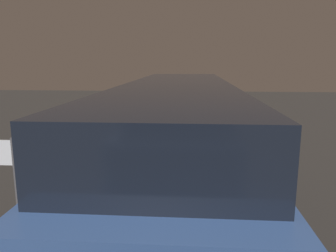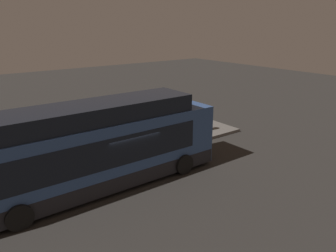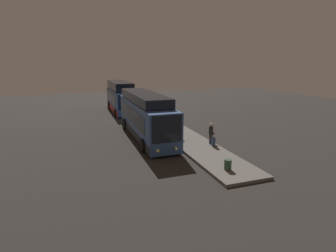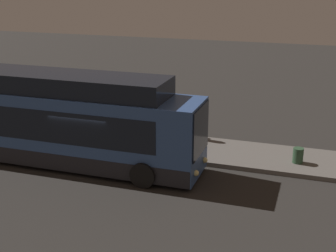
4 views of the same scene
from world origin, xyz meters
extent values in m
plane|color=#2B2826|center=(0.00, 0.00, 0.00)|extent=(80.00, 80.00, 0.00)
cube|color=#605B56|center=(0.00, 3.17, 0.10)|extent=(20.00, 3.14, 0.20)
cube|color=#33518C|center=(-1.30, 0.11, 1.67)|extent=(11.84, 2.46, 2.98)
cube|color=black|center=(-1.30, 0.11, 0.53)|extent=(11.78, 2.48, 0.70)
cube|color=black|center=(-1.59, 0.11, 2.02)|extent=(9.71, 2.49, 1.31)
cube|color=black|center=(4.64, 0.11, 2.10)|extent=(0.06, 2.16, 1.91)
sphere|color=#F9E58C|center=(4.66, 0.78, 0.63)|extent=(0.24, 0.24, 0.24)
sphere|color=#F9E58C|center=(4.66, -0.57, 0.63)|extent=(0.24, 0.24, 0.24)
cylinder|color=black|center=(2.73, 1.34, 0.50)|extent=(1.01, 0.30, 1.01)
cylinder|color=black|center=(2.73, -1.12, 0.50)|extent=(1.01, 0.30, 1.01)
cylinder|color=black|center=(-4.97, 1.34, 0.50)|extent=(1.01, 0.30, 1.01)
cube|color=black|center=(-1.77, 0.11, 3.55)|extent=(10.06, 2.26, 0.78)
cylinder|color=gray|center=(-0.86, 2.77, 0.56)|extent=(0.30, 0.30, 0.73)
cylinder|color=#8CB766|center=(-0.86, 2.77, 1.25)|extent=(0.43, 0.43, 0.64)
sphere|color=#9E7051|center=(-0.86, 2.77, 1.69)|extent=(0.24, 0.24, 0.24)
cube|color=beige|center=(-1.15, 2.80, 0.98)|extent=(0.17, 0.29, 0.24)
cylinder|color=#2D2D33|center=(3.13, 4.35, 0.58)|extent=(0.34, 0.34, 0.77)
cylinder|color=#262628|center=(3.13, 4.35, 1.30)|extent=(0.48, 0.48, 0.67)
sphere|color=beige|center=(3.13, 4.35, 1.76)|extent=(0.25, 0.25, 0.25)
cube|color=maroon|center=(2.97, 4.57, 1.02)|extent=(0.31, 0.27, 0.24)
cylinder|color=silver|center=(0.42, 2.57, 0.58)|extent=(0.42, 0.42, 0.76)
cylinder|color=#BF3333|center=(0.42, 2.57, 1.29)|extent=(0.60, 0.60, 0.66)
sphere|color=#9E7051|center=(0.42, 2.57, 1.75)|extent=(0.25, 0.25, 0.25)
cube|color=black|center=(0.59, 2.30, 1.01)|extent=(0.31, 0.27, 0.24)
cube|color=#334C7F|center=(3.63, 4.30, 0.52)|extent=(0.34, 0.22, 0.65)
cylinder|color=black|center=(3.63, 4.30, 0.96)|extent=(0.02, 0.02, 0.24)
cylinder|color=#4C4C51|center=(-3.24, 3.31, 1.56)|extent=(0.10, 0.10, 2.73)
cube|color=silver|center=(-3.24, 3.31, 2.62)|extent=(0.04, 0.61, 0.51)
cylinder|color=#2D4C33|center=(8.21, 2.79, 0.52)|extent=(0.44, 0.44, 0.65)
camera|label=1|loc=(-9.26, -0.20, 4.40)|focal=35.00mm
camera|label=2|loc=(-6.83, -12.53, 7.19)|focal=35.00mm
camera|label=3|loc=(21.09, -5.55, 6.51)|focal=28.00mm
camera|label=4|loc=(8.81, -16.31, 7.83)|focal=50.00mm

